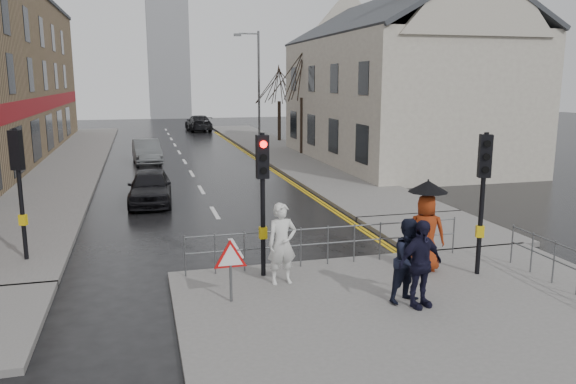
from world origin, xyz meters
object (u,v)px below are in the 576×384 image
pedestrian_d (420,264)px  car_mid (147,151)px  pedestrian_a (282,244)px  pedestrian_with_umbrella (426,224)px  car_parked (150,187)px  pedestrian_b (410,261)px

pedestrian_d → car_mid: 23.90m
pedestrian_a → pedestrian_with_umbrella: 3.60m
pedestrian_d → car_mid: bearing=89.2°
pedestrian_with_umbrella → car_parked: bearing=122.0°
pedestrian_with_umbrella → car_mid: pedestrian_with_umbrella is taller
pedestrian_d → car_mid: pedestrian_d is taller
pedestrian_with_umbrella → pedestrian_d: bearing=-121.0°
pedestrian_d → pedestrian_with_umbrella: bearing=46.0°
car_parked → car_mid: car_mid is taller
pedestrian_a → pedestrian_b: pedestrian_a is taller
pedestrian_a → pedestrian_with_umbrella: (3.60, -0.01, 0.24)m
car_mid → pedestrian_with_umbrella: bearing=-77.4°
pedestrian_d → pedestrian_a: bearing=126.5°
pedestrian_b → car_mid: pedestrian_b is taller
pedestrian_with_umbrella → pedestrian_d: pedestrian_with_umbrella is taller
pedestrian_a → pedestrian_d: size_ratio=1.02×
car_parked → car_mid: size_ratio=0.96×
pedestrian_a → pedestrian_d: (2.38, -2.04, -0.02)m
pedestrian_b → car_parked: 12.84m
pedestrian_b → pedestrian_d: 0.30m
pedestrian_a → car_mid: 21.49m
pedestrian_a → car_mid: (-2.65, 21.33, -0.39)m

